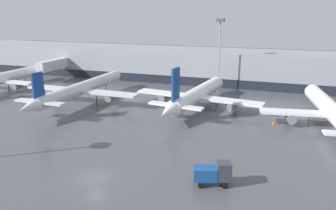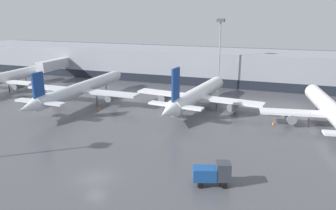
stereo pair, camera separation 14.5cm
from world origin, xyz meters
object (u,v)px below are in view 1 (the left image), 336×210
service_truck_1 (213,173)px  traffic_cone_4 (99,109)px  parked_jet_4 (332,111)px  parked_jet_1 (81,89)px  parked_jet_0 (197,95)px  apron_light_mast_4 (220,34)px  traffic_cone_2 (273,123)px

service_truck_1 → traffic_cone_4: (-28.37, 22.23, -1.29)m
parked_jet_4 → service_truck_1: (-15.51, -26.40, -1.35)m
service_truck_1 → traffic_cone_4: bearing=123.6°
parked_jet_4 → parked_jet_1: bearing=82.2°
parked_jet_0 → apron_light_mast_4: bearing=2.8°
traffic_cone_4 → apron_light_mast_4: size_ratio=0.03×
parked_jet_1 → apron_light_mast_4: bearing=-49.7°
traffic_cone_4 → parked_jet_0: bearing=24.6°
parked_jet_4 → service_truck_1: 30.65m
parked_jet_1 → apron_light_mast_4: 35.83m
apron_light_mast_4 → traffic_cone_2: bearing=-57.6°
service_truck_1 → traffic_cone_2: 25.41m
parked_jet_1 → service_truck_1: (34.74, -25.69, -1.73)m
traffic_cone_2 → service_truck_1: bearing=-103.6°
traffic_cone_4 → apron_light_mast_4: apron_light_mast_4 is taller
parked_jet_0 → apron_light_mast_4: (1.33, 16.68, 11.45)m
parked_jet_4 → traffic_cone_2: (-9.52, -1.73, -2.58)m
parked_jet_1 → traffic_cone_4: size_ratio=67.13×
parked_jet_4 → apron_light_mast_4: size_ratio=2.02×
traffic_cone_2 → apron_light_mast_4: size_ratio=0.04×
parked_jet_4 → traffic_cone_4: (-43.88, -4.17, -2.64)m
service_truck_1 → apron_light_mast_4: 49.82m
service_truck_1 → traffic_cone_2: (5.99, 24.67, -1.24)m
service_truck_1 → traffic_cone_2: size_ratio=6.97×
service_truck_1 → apron_light_mast_4: size_ratio=0.26×
parked_jet_0 → apron_light_mast_4: apron_light_mast_4 is taller
service_truck_1 → traffic_cone_2: bearing=58.1°
parked_jet_1 → traffic_cone_2: (40.73, -1.02, -2.97)m
traffic_cone_2 → parked_jet_4: bearing=10.3°
parked_jet_0 → service_truck_1: 32.30m
parked_jet_4 → traffic_cone_4: 44.16m
apron_light_mast_4 → service_truck_1: bearing=-79.9°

